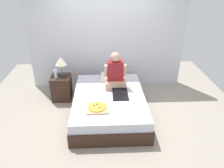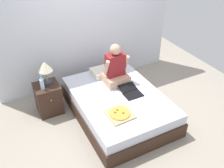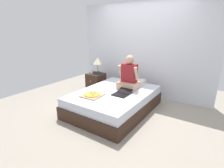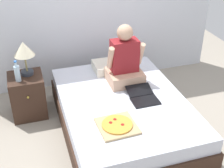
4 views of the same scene
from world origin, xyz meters
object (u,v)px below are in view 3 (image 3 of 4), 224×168
object	(u,v)px
bed	(114,101)
water_bottle	(91,70)
person_seated	(129,76)
laptop	(122,94)
nightstand_left	(96,83)
lamp_on_left_nightstand	(98,62)
pizza_box	(92,95)

from	to	relation	value
bed	water_bottle	size ratio (longest dim) A/B	7.48
person_seated	laptop	size ratio (longest dim) A/B	1.88
bed	nightstand_left	bearing A→B (deg)	147.87
bed	lamp_on_left_nightstand	size ratio (longest dim) A/B	4.59
bed	water_bottle	world-z (taller)	water_bottle
bed	pizza_box	xyz separation A→B (m)	(-0.24, -0.49, 0.25)
bed	nightstand_left	distance (m)	1.30
laptop	pizza_box	world-z (taller)	laptop
nightstand_left	pizza_box	distance (m)	1.47
nightstand_left	pizza_box	bearing A→B (deg)	-53.90
laptop	nightstand_left	bearing A→B (deg)	150.21
water_bottle	person_seated	distance (m)	1.34
bed	person_seated	distance (m)	0.67
lamp_on_left_nightstand	water_bottle	xyz separation A→B (m)	(-0.12, -0.14, -0.22)
lamp_on_left_nightstand	water_bottle	distance (m)	0.28
bed	nightstand_left	world-z (taller)	nightstand_left
lamp_on_left_nightstand	laptop	size ratio (longest dim) A/B	1.08
water_bottle	laptop	world-z (taller)	water_bottle
lamp_on_left_nightstand	water_bottle	bearing A→B (deg)	-130.60
bed	lamp_on_left_nightstand	bearing A→B (deg)	145.04
nightstand_left	bed	bearing A→B (deg)	-32.13
bed	water_bottle	xyz separation A→B (m)	(-1.18, 0.60, 0.47)
pizza_box	lamp_on_left_nightstand	bearing A→B (deg)	123.70
bed	person_seated	world-z (taller)	person_seated
lamp_on_left_nightstand	laptop	xyz separation A→B (m)	(1.29, -0.81, -0.43)
water_bottle	person_seated	bearing A→B (deg)	-8.96
bed	person_seated	bearing A→B (deg)	69.06
lamp_on_left_nightstand	laptop	world-z (taller)	lamp_on_left_nightstand
nightstand_left	lamp_on_left_nightstand	distance (m)	0.62
bed	person_seated	xyz separation A→B (m)	(0.15, 0.39, 0.52)
water_bottle	laptop	size ratio (longest dim) A/B	0.66
bed	lamp_on_left_nightstand	distance (m)	1.46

